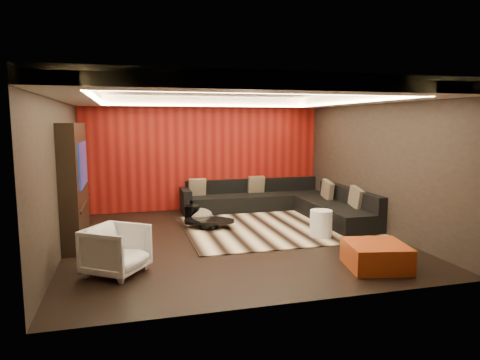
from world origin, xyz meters
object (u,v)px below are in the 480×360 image
object	(u,v)px
coffee_table	(209,224)
sectional_sofa	(284,203)
armchair	(116,250)
drum_stool	(192,214)
white_side_table	(321,224)
orange_ottoman	(376,256)

from	to	relation	value
coffee_table	sectional_sofa	size ratio (longest dim) A/B	0.29
armchair	sectional_sofa	size ratio (longest dim) A/B	0.22
drum_stool	white_side_table	distance (m)	2.82
drum_stool	armchair	world-z (taller)	armchair
white_side_table	armchair	size ratio (longest dim) A/B	0.67
drum_stool	white_side_table	world-z (taller)	white_side_table
armchair	sectional_sofa	bearing A→B (deg)	-14.97
coffee_table	armchair	bearing A→B (deg)	-128.66
white_side_table	orange_ottoman	xyz separation A→B (m)	(0.04, -1.83, -0.07)
sectional_sofa	drum_stool	bearing A→B (deg)	-168.66
white_side_table	sectional_sofa	world-z (taller)	sectional_sofa
sectional_sofa	white_side_table	bearing A→B (deg)	-91.42
white_side_table	sectional_sofa	distance (m)	2.16
coffee_table	sectional_sofa	bearing A→B (deg)	25.45
orange_ottoman	armchair	xyz separation A→B (m)	(-3.83, 0.75, 0.17)
coffee_table	armchair	world-z (taller)	armchair
drum_stool	armchair	bearing A→B (deg)	-118.97
coffee_table	orange_ottoman	bearing A→B (deg)	-56.49
coffee_table	sectional_sofa	xyz separation A→B (m)	(2.02, 0.96, 0.15)
coffee_table	orange_ottoman	world-z (taller)	orange_ottoman
drum_stool	orange_ottoman	size ratio (longest dim) A/B	0.45
orange_ottoman	sectional_sofa	size ratio (longest dim) A/B	0.24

